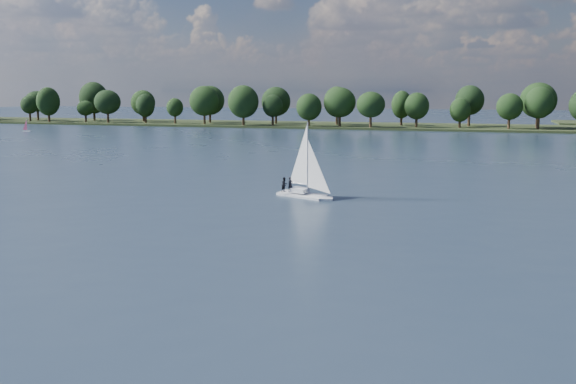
% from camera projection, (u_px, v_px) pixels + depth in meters
% --- Properties ---
extents(ground, '(700.00, 700.00, 0.00)m').
position_uv_depth(ground, '(366.00, 159.00, 124.12)').
color(ground, '#233342').
rests_on(ground, ground).
extents(far_shore, '(660.00, 40.00, 1.50)m').
position_uv_depth(far_shore, '(419.00, 128.00, 230.07)').
color(far_shore, black).
rests_on(far_shore, ground).
extents(sailboat, '(7.65, 4.88, 9.79)m').
position_uv_depth(sailboat, '(302.00, 175.00, 79.50)').
color(sailboat, silver).
rests_on(sailboat, ground).
extents(dinghy_pink, '(2.83, 1.42, 4.33)m').
position_uv_depth(dinghy_pink, '(27.00, 128.00, 208.55)').
color(dinghy_pink, white).
rests_on(dinghy_pink, ground).
extents(treeline, '(563.19, 73.55, 18.13)m').
position_uv_depth(treeline, '(429.00, 105.00, 224.64)').
color(treeline, black).
rests_on(treeline, ground).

